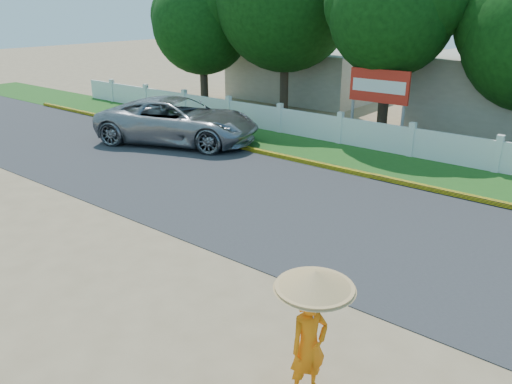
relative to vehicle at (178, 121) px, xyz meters
The scene contains 10 objects.
ground 11.03m from the vehicle, 41.39° to the right, with size 120.00×120.00×0.00m, color #9E8460.
road 8.75m from the vehicle, 18.55° to the right, with size 60.00×7.00×0.02m, color #38383A.
grass_verge 8.66m from the vehicle, 16.74° to the left, with size 60.00×3.50×0.03m, color #2D601E.
curb 8.33m from the vehicle, ahead, with size 40.00×0.18×0.16m, color yellow.
fence 9.15m from the vehicle, 25.48° to the left, with size 40.00×0.10×1.10m, color silver.
building_far 11.87m from the vehicle, 98.49° to the left, with size 8.00×5.00×2.80m, color #B7AD99.
vehicle is the anchor object (origin of this frame).
monk_with_parasol 14.70m from the vehicle, 35.91° to the right, with size 1.12×1.12×2.04m.
billboard 8.14m from the vehicle, 38.67° to the left, with size 2.50×0.13×2.95m.
tree_row 12.71m from the vehicle, 37.96° to the left, with size 33.28×7.59×9.18m.
Camera 1 is at (6.67, -6.36, 5.33)m, focal length 35.00 mm.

